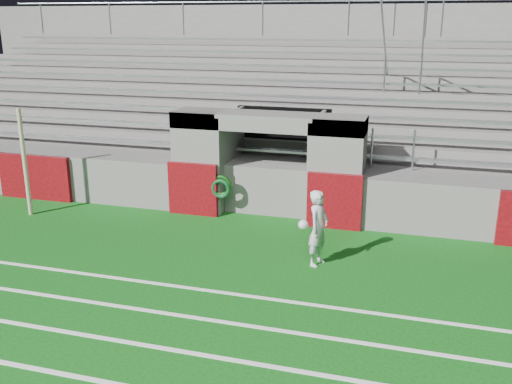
% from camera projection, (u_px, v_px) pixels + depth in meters
% --- Properties ---
extents(ground, '(90.00, 90.00, 0.00)m').
position_uv_depth(ground, '(221.00, 268.00, 11.46)').
color(ground, '#0C4C10').
rests_on(ground, ground).
extents(field_post, '(0.11, 0.11, 2.73)m').
position_uv_depth(field_post, '(25.00, 163.00, 14.25)').
color(field_post, tan).
rests_on(field_post, ground).
extents(stadium_structure, '(26.00, 8.48, 5.42)m').
position_uv_depth(stadium_structure, '(304.00, 127.00, 18.34)').
color(stadium_structure, '#5C5A58').
rests_on(stadium_structure, ground).
extents(goalkeeper_with_ball, '(0.63, 0.65, 1.57)m').
position_uv_depth(goalkeeper_with_ball, '(318.00, 228.00, 11.44)').
color(goalkeeper_with_ball, silver).
rests_on(goalkeeper_with_ball, ground).
extents(hose_coil, '(0.55, 0.15, 0.59)m').
position_uv_depth(hose_coil, '(221.00, 187.00, 14.19)').
color(hose_coil, '#0B380B').
rests_on(hose_coil, ground).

